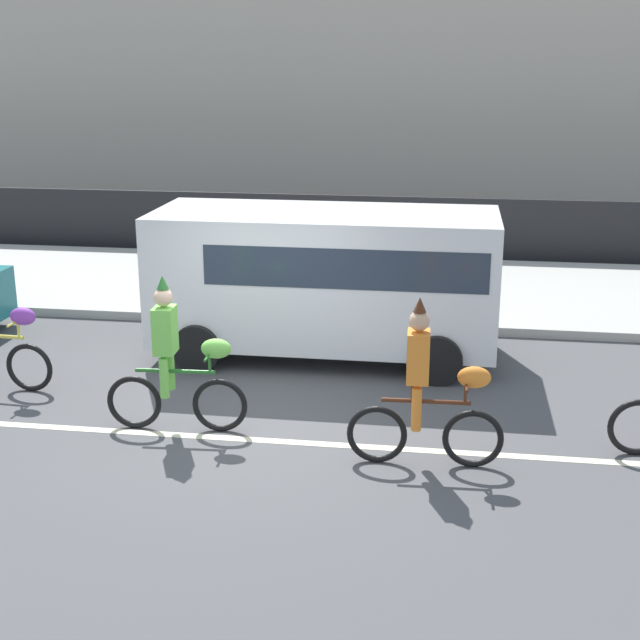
# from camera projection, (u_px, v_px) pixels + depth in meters

# --- Properties ---
(ground_plane) EXTENTS (80.00, 80.00, 0.00)m
(ground_plane) POSITION_uv_depth(u_px,v_px,m) (246.00, 422.00, 11.00)
(ground_plane) COLOR #4C4C4F
(road_centre_line) EXTENTS (36.00, 0.14, 0.01)m
(road_centre_line) POSITION_uv_depth(u_px,v_px,m) (236.00, 439.00, 10.53)
(road_centre_line) COLOR beige
(road_centre_line) RESTS_ON ground
(sidewalk_curb) EXTENTS (60.00, 5.00, 0.15)m
(sidewalk_curb) POSITION_uv_depth(u_px,v_px,m) (322.00, 286.00, 17.14)
(sidewalk_curb) COLOR #ADAAA3
(sidewalk_curb) RESTS_ON ground
(fence_line) EXTENTS (40.00, 0.08, 1.40)m
(fence_line) POSITION_uv_depth(u_px,v_px,m) (341.00, 227.00, 19.71)
(fence_line) COLOR black
(fence_line) RESTS_ON ground
(building_backdrop) EXTENTS (28.00, 8.00, 6.07)m
(building_backdrop) POSITION_uv_depth(u_px,v_px,m) (364.00, 99.00, 27.25)
(building_backdrop) COLOR #B2A899
(building_backdrop) RESTS_ON ground
(parade_cyclist_lime) EXTENTS (1.72, 0.50, 1.92)m
(parade_cyclist_lime) POSITION_uv_depth(u_px,v_px,m) (176.00, 364.00, 10.55)
(parade_cyclist_lime) COLOR black
(parade_cyclist_lime) RESTS_ON ground
(parade_cyclist_orange) EXTENTS (1.72, 0.50, 1.92)m
(parade_cyclist_orange) POSITION_uv_depth(u_px,v_px,m) (428.00, 394.00, 9.63)
(parade_cyclist_orange) COLOR black
(parade_cyclist_orange) RESTS_ON ground
(parked_van_white) EXTENTS (5.00, 2.22, 2.18)m
(parked_van_white) POSITION_uv_depth(u_px,v_px,m) (330.00, 273.00, 13.10)
(parked_van_white) COLOR white
(parked_van_white) RESTS_ON ground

